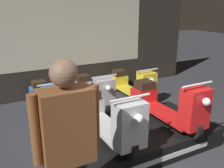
# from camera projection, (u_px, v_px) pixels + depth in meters

# --- Properties ---
(shop_wall_back) EXTENTS (6.53, 0.09, 3.20)m
(shop_wall_back) POSITION_uv_depth(u_px,v_px,m) (75.00, 29.00, 6.00)
(shop_wall_back) COLOR #28231E
(shop_wall_back) RESTS_ON ground_plane
(display_platform) EXTENTS (2.39, 1.31, 0.30)m
(display_platform) POSITION_uv_depth(u_px,v_px,m) (137.00, 137.00, 3.96)
(display_platform) COLOR black
(display_platform) RESTS_ON ground_plane
(scooter_display_left) EXTENTS (0.54, 1.63, 0.83)m
(scooter_display_left) POSITION_uv_depth(u_px,v_px,m) (108.00, 117.00, 3.54)
(scooter_display_left) COLOR black
(scooter_display_left) RESTS_ON display_platform
(scooter_display_right) EXTENTS (0.54, 1.63, 0.83)m
(scooter_display_right) POSITION_uv_depth(u_px,v_px,m) (167.00, 104.00, 4.03)
(scooter_display_right) COLOR black
(scooter_display_right) RESTS_ON display_platform
(scooter_backrow_0) EXTENTS (0.54, 1.63, 0.83)m
(scooter_backrow_0) POSITION_uv_depth(u_px,v_px,m) (46.00, 99.00, 5.06)
(scooter_backrow_0) COLOR black
(scooter_backrow_0) RESTS_ON ground_plane
(scooter_backrow_1) EXTENTS (0.54, 1.63, 0.83)m
(scooter_backrow_1) POSITION_uv_depth(u_px,v_px,m) (93.00, 91.00, 5.52)
(scooter_backrow_1) COLOR black
(scooter_backrow_1) RESTS_ON ground_plane
(scooter_backrow_2) EXTENTS (0.54, 1.63, 0.83)m
(scooter_backrow_2) POSITION_uv_depth(u_px,v_px,m) (132.00, 85.00, 5.99)
(scooter_backrow_2) COLOR black
(scooter_backrow_2) RESTS_ON ground_plane
(person_left_browsing) EXTENTS (0.60, 0.25, 1.75)m
(person_left_browsing) POSITION_uv_depth(u_px,v_px,m) (68.00, 140.00, 2.13)
(person_left_browsing) COLOR #232838
(person_left_browsing) RESTS_ON ground_plane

